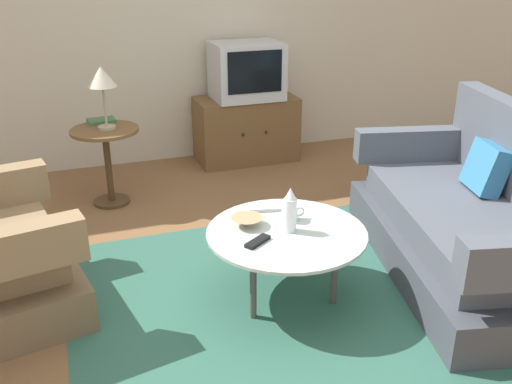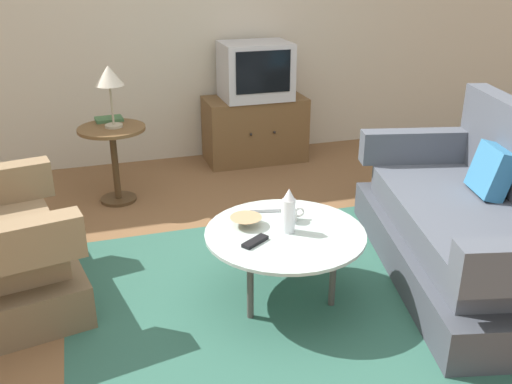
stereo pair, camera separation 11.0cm
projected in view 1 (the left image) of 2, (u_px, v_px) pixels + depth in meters
The scene contains 15 objects.
ground_plane at pixel (255, 292), 3.23m from camera, with size 16.00×16.00×0.00m, color brown.
back_wall at pixel (159, 8), 4.86m from camera, with size 9.00×0.12×2.70m, color #BCB29E.
area_rug at pixel (285, 296), 3.20m from camera, with size 2.37×1.99×0.00m, color #2D5B4C.
couch at pixel (473, 223), 3.36m from camera, with size 1.25×1.94×0.96m.
coffee_table at pixel (286, 236), 3.05m from camera, with size 0.87×0.87×0.41m.
side_table at pixel (107, 150), 4.22m from camera, with size 0.50×0.50×0.59m.
tv_stand at pixel (246, 129), 5.19m from camera, with size 0.90×0.48×0.59m.
television at pixel (247, 71), 4.96m from camera, with size 0.60×0.46×0.49m.
table_lamp at pixel (102, 80), 4.02m from camera, with size 0.21×0.21×0.45m.
vase at pixel (290, 211), 2.99m from camera, with size 0.07×0.07×0.25m.
mug at pixel (290, 213), 3.15m from camera, with size 0.13×0.09×0.09m.
bowl at pixel (247, 222), 3.09m from camera, with size 0.18×0.18×0.05m.
tv_remote_dark at pixel (258, 241), 2.91m from camera, with size 0.16×0.13×0.02m.
tv_remote_silver at pixel (264, 209), 3.27m from camera, with size 0.18×0.08×0.02m.
book at pixel (101, 121), 4.32m from camera, with size 0.21×0.16×0.02m.
Camera 1 is at (-0.91, -2.60, 1.79)m, focal length 39.75 mm.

